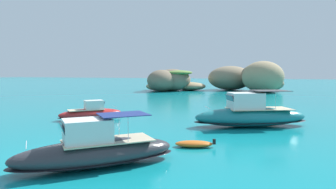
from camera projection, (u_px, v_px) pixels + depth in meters
name	position (u px, v px, depth m)	size (l,w,h in m)	color
ground_plane	(61.00, 153.00, 19.44)	(400.00, 400.00, 0.00)	#0F7F89
islet_large	(253.00, 78.00, 79.98)	(24.12, 23.45, 7.77)	#84755B
islet_small	(171.00, 81.00, 81.86)	(17.40, 16.72, 5.86)	#9E8966
motorboat_teal	(250.00, 115.00, 28.61)	(11.38, 7.42, 3.43)	#19727A
motorboat_charcoal	(95.00, 151.00, 16.54)	(8.56, 8.09, 2.84)	#2D2D33
motorboat_red	(91.00, 113.00, 33.03)	(6.49, 6.35, 2.07)	red
dinghy_tender	(194.00, 144.00, 20.88)	(2.87, 1.71, 0.58)	orange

